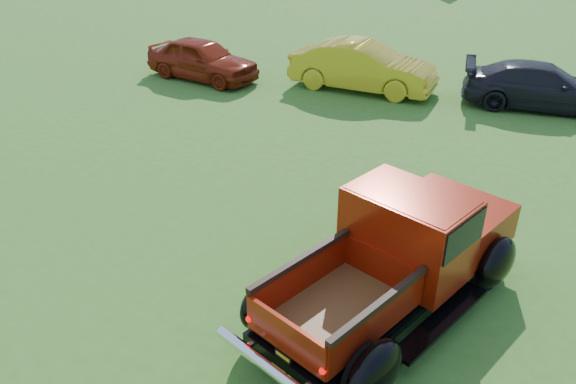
% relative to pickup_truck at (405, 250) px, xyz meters
% --- Properties ---
extents(ground, '(120.00, 120.00, 0.00)m').
position_rel_pickup_truck_xyz_m(ground, '(-1.94, 0.45, -0.84)').
color(ground, '#32601B').
rests_on(ground, ground).
extents(pickup_truck, '(3.54, 5.07, 1.77)m').
position_rel_pickup_truck_xyz_m(pickup_truck, '(0.00, 0.00, 0.00)').
color(pickup_truck, black).
rests_on(pickup_truck, ground).
extents(show_car_red, '(3.98, 2.11, 1.29)m').
position_rel_pickup_truck_xyz_m(show_car_red, '(-8.44, 8.25, -0.20)').
color(show_car_red, maroon).
rests_on(show_car_red, ground).
extents(show_car_yellow, '(4.39, 1.65, 1.43)m').
position_rel_pickup_truck_xyz_m(show_car_yellow, '(-3.44, 9.24, -0.12)').
color(show_car_yellow, gold).
rests_on(show_car_yellow, ground).
extents(show_car_grey, '(4.38, 2.19, 1.22)m').
position_rel_pickup_truck_xyz_m(show_car_grey, '(1.56, 9.71, -0.23)').
color(show_car_grey, black).
rests_on(show_car_grey, ground).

